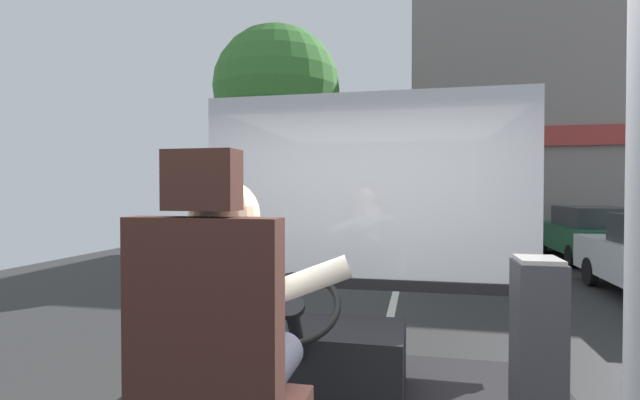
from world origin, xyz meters
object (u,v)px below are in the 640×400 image
steering_console (311,356)px  parked_car_green (592,233)px  bus_driver (231,323)px  fare_box (537,355)px  driver_seat (218,390)px  handrail_pole (633,264)px

steering_console → parked_car_green: size_ratio=0.27×
bus_driver → fare_box: bus_driver is taller
bus_driver → parked_car_green: bus_driver is taller
bus_driver → parked_car_green: size_ratio=0.19×
steering_console → parked_car_green: (5.01, 10.57, -0.12)m
bus_driver → parked_car_green: bearing=67.0°
driver_seat → fare_box: (1.17, 0.92, -0.12)m
driver_seat → parked_car_green: driver_seat is taller
driver_seat → bus_driver: driver_seat is taller
bus_driver → parked_car_green: 12.82m
parked_car_green → steering_console: bearing=-115.3°
bus_driver → handrail_pole: handrail_pole is taller
driver_seat → parked_car_green: bearing=67.2°
driver_seat → bus_driver: size_ratio=1.69×
fare_box → steering_console: bearing=161.6°
driver_seat → handrail_pole: (1.21, 0.06, 0.44)m
steering_console → fare_box: 1.25m
bus_driver → handrail_pole: bearing=-2.0°
steering_console → handrail_pole: (1.21, -1.25, 0.79)m
driver_seat → parked_car_green: 12.91m
driver_seat → fare_box: driver_seat is taller
steering_console → fare_box: fare_box is taller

